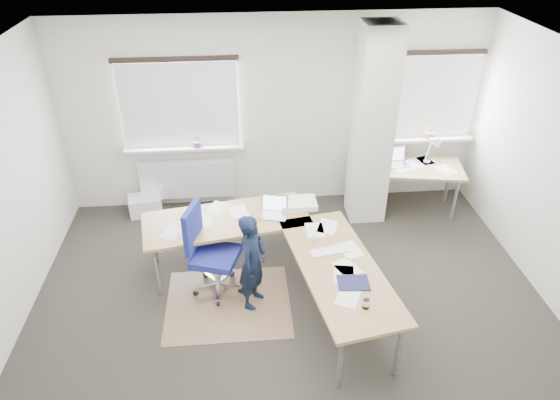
{
  "coord_description": "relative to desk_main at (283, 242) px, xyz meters",
  "views": [
    {
      "loc": [
        -0.5,
        -4.15,
        4.13
      ],
      "look_at": [
        -0.05,
        0.9,
        0.96
      ],
      "focal_mm": 32.0,
      "sensor_mm": 36.0,
      "label": 1
    }
  ],
  "objects": [
    {
      "name": "ground",
      "position": [
        0.06,
        -0.41,
        -0.69
      ],
      "size": [
        6.0,
        6.0,
        0.0
      ],
      "primitive_type": "plane",
      "color": "#292621",
      "rests_on": "ground"
    },
    {
      "name": "room_shell",
      "position": [
        0.25,
        0.04,
        1.05
      ],
      "size": [
        6.04,
        5.04,
        2.82
      ],
      "color": "beige",
      "rests_on": "ground"
    },
    {
      "name": "floor_mat",
      "position": [
        -0.66,
        -0.21,
        -0.69
      ],
      "size": [
        1.44,
        1.22,
        0.01
      ],
      "primitive_type": "cube",
      "rotation": [
        0.0,
        0.0,
        -0.0
      ],
      "color": "brown",
      "rests_on": "ground"
    },
    {
      "name": "white_crate",
      "position": [
        -1.88,
        1.84,
        -0.55
      ],
      "size": [
        0.52,
        0.41,
        0.28
      ],
      "primitive_type": "cube",
      "rotation": [
        0.0,
        0.0,
        0.19
      ],
      "color": "white",
      "rests_on": "ground"
    },
    {
      "name": "desk_main",
      "position": [
        0.0,
        0.0,
        0.0
      ],
      "size": [
        2.82,
        2.63,
        0.96
      ],
      "rotation": [
        0.0,
        0.0,
        0.17
      ],
      "color": "olive",
      "rests_on": "ground"
    },
    {
      "name": "desk_side",
      "position": [
        2.05,
        1.59,
        -0.01
      ],
      "size": [
        1.5,
        0.93,
        1.22
      ],
      "rotation": [
        0.0,
        0.0,
        -0.17
      ],
      "color": "olive",
      "rests_on": "ground"
    },
    {
      "name": "task_chair",
      "position": [
        -0.82,
        0.06,
        -0.37
      ],
      "size": [
        0.65,
        0.63,
        1.14
      ],
      "rotation": [
        0.0,
        0.0,
        -0.31
      ],
      "color": "navy",
      "rests_on": "ground"
    },
    {
      "name": "person",
      "position": [
        -0.36,
        -0.21,
        -0.09
      ],
      "size": [
        0.45,
        0.52,
        1.2
      ],
      "primitive_type": "imported",
      "rotation": [
        0.0,
        0.0,
        1.12
      ],
      "color": "black",
      "rests_on": "ground"
    }
  ]
}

